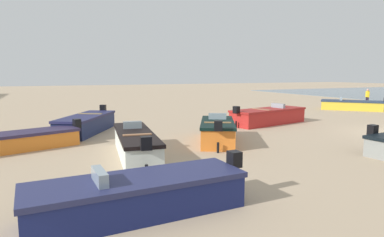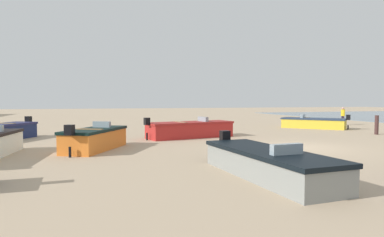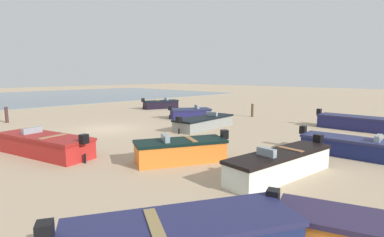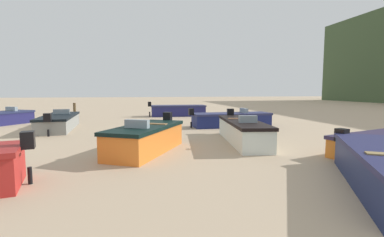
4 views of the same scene
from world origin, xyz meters
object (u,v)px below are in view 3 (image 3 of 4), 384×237
at_px(boat_grey_5, 204,122).
at_px(mooring_post_mid_beach, 7,115).
at_px(boat_white_10, 281,164).
at_px(boat_navy_3, 354,123).
at_px(boat_navy_8, 190,113).
at_px(boat_red_9, 45,145).
at_px(mooring_post_near_water, 252,110).
at_px(boat_orange_6, 181,151).
at_px(boat_navy_2, 357,147).
at_px(boat_black_7, 161,104).

bearing_deg(boat_grey_5, mooring_post_mid_beach, -150.07).
bearing_deg(boat_white_10, boat_navy_3, -78.04).
relative_size(boat_navy_8, boat_red_9, 0.67).
xyz_separation_m(mooring_post_near_water, mooring_post_mid_beach, (16.17, -12.15, 0.04)).
distance_m(boat_red_9, mooring_post_near_water, 17.89).
height_order(boat_navy_8, mooring_post_near_water, mooring_post_near_water).
height_order(boat_orange_6, mooring_post_mid_beach, boat_orange_6).
height_order(boat_navy_3, mooring_post_near_water, boat_navy_3).
height_order(boat_navy_3, boat_grey_5, boat_navy_3).
relative_size(boat_navy_2, boat_orange_6, 1.23).
relative_size(boat_navy_3, mooring_post_near_water, 4.19).
relative_size(boat_grey_5, boat_white_10, 1.03).
bearing_deg(boat_navy_2, boat_white_10, -16.16).
bearing_deg(boat_navy_3, mooring_post_mid_beach, -52.43).
height_order(boat_orange_6, mooring_post_near_water, boat_orange_6).
xyz_separation_m(boat_navy_8, mooring_post_near_water, (-4.49, 3.38, 0.15)).
distance_m(boat_orange_6, boat_white_10, 4.23).
height_order(boat_black_7, boat_white_10, boat_white_10).
bearing_deg(boat_black_7, boat_white_10, -13.12).
height_order(boat_grey_5, boat_orange_6, boat_orange_6).
bearing_deg(boat_navy_8, boat_grey_5, -3.32).
height_order(boat_navy_2, boat_navy_3, boat_navy_3).
xyz_separation_m(boat_navy_2, mooring_post_near_water, (-8.15, -10.72, 0.16)).
bearing_deg(boat_white_10, boat_orange_6, 23.28).
distance_m(boat_grey_5, boat_black_7, 13.32).
xyz_separation_m(boat_navy_3, mooring_post_mid_beach, (15.57, -20.66, 0.15)).
bearing_deg(boat_white_10, mooring_post_near_water, -46.74).
bearing_deg(mooring_post_mid_beach, boat_navy_8, 143.10).
height_order(boat_grey_5, boat_white_10, boat_white_10).
height_order(boat_navy_8, mooring_post_mid_beach, mooring_post_mid_beach).
relative_size(boat_navy_3, boat_grey_5, 0.89).
bearing_deg(mooring_post_near_water, boat_navy_8, -36.98).
relative_size(boat_white_10, mooring_post_near_water, 4.57).
bearing_deg(boat_red_9, boat_orange_6, -69.76).
xyz_separation_m(boat_navy_3, boat_grey_5, (6.74, -7.79, -0.06)).
distance_m(boat_navy_8, mooring_post_mid_beach, 14.61).
relative_size(boat_grey_5, boat_orange_6, 1.33).
xyz_separation_m(boat_grey_5, boat_black_7, (-6.13, -11.83, 0.06)).
distance_m(boat_navy_3, boat_red_9, 19.28).
height_order(boat_black_7, mooring_post_mid_beach, mooring_post_mid_beach).
bearing_deg(boat_grey_5, boat_navy_2, -9.16).
bearing_deg(boat_orange_6, mooring_post_near_water, -41.59).
distance_m(boat_navy_3, boat_white_10, 12.59).
xyz_separation_m(boat_navy_3, boat_red_9, (17.30, -8.51, 0.01)).
bearing_deg(mooring_post_mid_beach, boat_orange_6, 96.04).
distance_m(boat_navy_2, boat_red_9, 14.49).
height_order(boat_orange_6, boat_red_9, boat_orange_6).
distance_m(mooring_post_near_water, mooring_post_mid_beach, 20.23).
bearing_deg(boat_grey_5, boat_black_7, 148.10).
bearing_deg(boat_black_7, boat_navy_8, -6.05).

